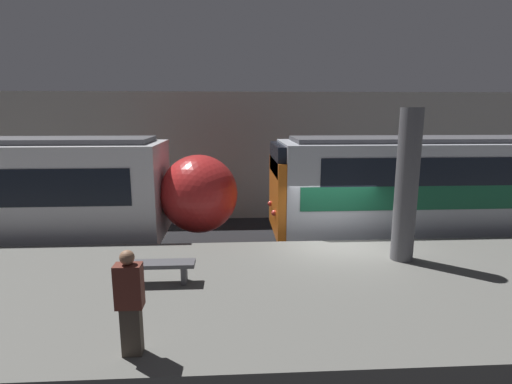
{
  "coord_description": "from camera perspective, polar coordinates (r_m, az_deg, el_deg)",
  "views": [
    {
      "loc": [
        -2.81,
        -10.25,
        4.57
      ],
      "look_at": [
        -2.17,
        0.85,
        2.31
      ],
      "focal_mm": 28.0,
      "sensor_mm": 36.0,
      "label": 1
    }
  ],
  "objects": [
    {
      "name": "person_walking",
      "position": [
        6.11,
        -17.57,
        -14.6
      ],
      "size": [
        0.38,
        0.24,
        1.58
      ],
      "color": "#473D33",
      "rests_on": "platform"
    },
    {
      "name": "platform",
      "position": [
        8.96,
        15.97,
        -15.62
      ],
      "size": [
        40.0,
        5.5,
        1.11
      ],
      "color": "slate",
      "rests_on": "ground"
    },
    {
      "name": "support_pillar_near",
      "position": [
        9.8,
        20.71,
        0.81
      ],
      "size": [
        0.52,
        0.52,
        3.54
      ],
      "color": "#56565B",
      "rests_on": "platform"
    },
    {
      "name": "ground_plane",
      "position": [
        11.57,
        11.3,
        -12.03
      ],
      "size": [
        120.0,
        120.0,
        0.0
      ],
      "primitive_type": "plane",
      "color": "black"
    },
    {
      "name": "station_rear_barrier",
      "position": [
        17.22,
        6.14,
        5.11
      ],
      "size": [
        50.0,
        0.15,
        5.36
      ],
      "color": "#9E998E",
      "rests_on": "ground"
    },
    {
      "name": "platform_bench",
      "position": [
        8.5,
        -13.84,
        -10.42
      ],
      "size": [
        1.5,
        0.4,
        0.45
      ],
      "color": "#4C4C51",
      "rests_on": "platform"
    }
  ]
}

